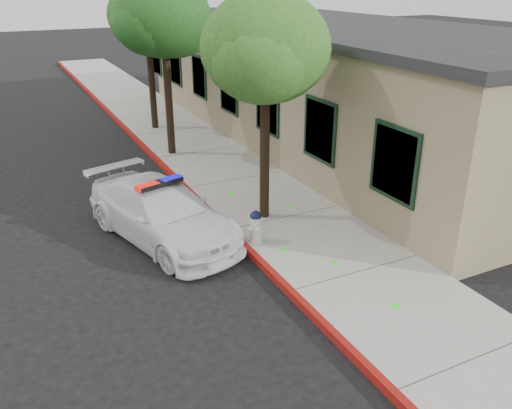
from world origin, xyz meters
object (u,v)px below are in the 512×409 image
Objects in this scene: street_tree_near at (266,53)px; street_tree_far at (148,19)px; police_car at (162,212)px; clapboard_building at (327,82)px; fire_hydrant at (256,226)px; street_tree_mid at (164,21)px.

street_tree_far is at bearing 90.04° from street_tree_near.
police_car is at bearing -105.59° from street_tree_far.
clapboard_building is 8.19m from street_tree_near.
fire_hydrant is 0.14× the size of street_tree_near.
police_car is 7.24m from street_tree_mid.
street_tree_mid reaches higher than clapboard_building.
clapboard_building is 9.48m from fire_hydrant.
street_tree_mid reaches higher than street_tree_near.
street_tree_mid is (2.12, 5.81, 3.76)m from police_car.
street_tree_far is (0.82, 10.60, 3.72)m from fire_hydrant.
fire_hydrant is (1.75, -1.38, -0.14)m from police_car.
police_car is 6.50× the size of fire_hydrant.
fire_hydrant is at bearing -54.16° from police_car.
street_tree_near is (-5.52, -5.71, 2.01)m from clapboard_building.
police_car is at bearing -110.07° from street_tree_mid.
police_car is 0.90× the size of street_tree_far.
police_car is 4.32m from street_tree_near.
street_tree_near is 9.44m from street_tree_far.
fire_hydrant is (-6.34, -6.86, -1.60)m from clapboard_building.
police_car is 10.22m from street_tree_far.
police_car is at bearing -145.91° from clapboard_building.
street_tree_mid is at bearing 94.31° from street_tree_near.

